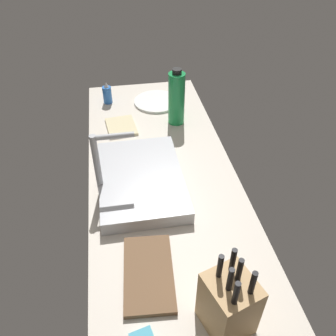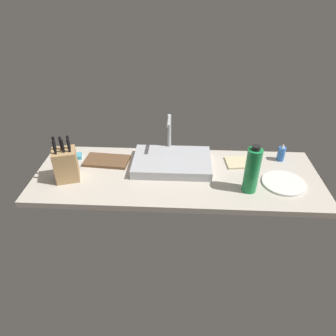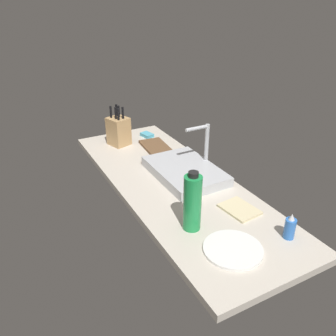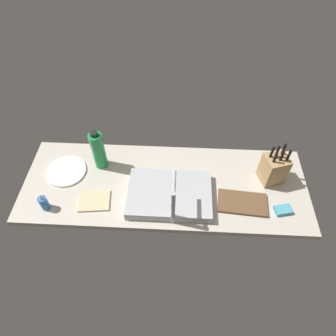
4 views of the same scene
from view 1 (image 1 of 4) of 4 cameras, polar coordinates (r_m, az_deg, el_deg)
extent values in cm
cube|color=beige|center=(143.49, -0.76, -1.96)|extent=(166.93, 59.58, 3.50)
cube|color=#B7BABF|center=(137.41, -4.39, -1.89)|extent=(46.91, 31.95, 5.36)
cylinder|color=#B7BABF|center=(128.74, -11.38, 0.22)|extent=(2.40, 2.40, 26.83)
cylinder|color=#B7BABF|center=(121.06, -8.81, 5.11)|extent=(2.00, 14.07, 2.00)
cylinder|color=#B7BABF|center=(138.76, -10.80, -2.50)|extent=(1.60, 1.60, 4.00)
cube|color=tan|center=(97.95, 9.77, -20.94)|extent=(15.53, 14.95, 18.53)
cylinder|color=black|center=(86.57, 13.59, -17.64)|extent=(1.76, 1.76, 7.71)
cylinder|color=black|center=(84.41, 10.98, -19.29)|extent=(1.76, 1.76, 7.71)
cylinder|color=black|center=(87.86, 11.52, -15.89)|extent=(1.76, 1.76, 7.71)
cylinder|color=black|center=(86.05, 10.05, -17.35)|extent=(1.76, 1.76, 7.71)
cylinder|color=black|center=(89.25, 10.48, -14.42)|extent=(1.76, 1.76, 7.71)
cylinder|color=black|center=(87.71, 8.43, -15.45)|extent=(1.76, 1.76, 7.71)
cube|color=brown|center=(111.66, -3.18, -16.65)|extent=(28.26, 17.11, 1.80)
cylinder|color=blue|center=(192.57, -9.81, 11.60)|extent=(4.66, 4.66, 9.02)
cone|color=silver|center=(189.90, -10.01, 13.17)|extent=(2.56, 2.56, 2.80)
cylinder|color=#1E8E47|center=(169.12, 1.38, 11.14)|extent=(7.86, 7.86, 25.39)
cylinder|color=black|center=(162.94, 1.46, 15.40)|extent=(4.32, 4.32, 2.20)
cylinder|color=white|center=(191.88, -1.86, 10.74)|extent=(24.08, 24.08, 1.20)
cube|color=beige|center=(172.22, -7.59, 6.67)|extent=(18.58, 15.14, 1.20)
camera|label=2|loc=(1.97, 55.81, 28.10)|focal=32.68mm
camera|label=3|loc=(2.68, 14.70, 38.72)|focal=37.16mm
camera|label=4|loc=(1.41, -73.11, 40.21)|focal=32.14mm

